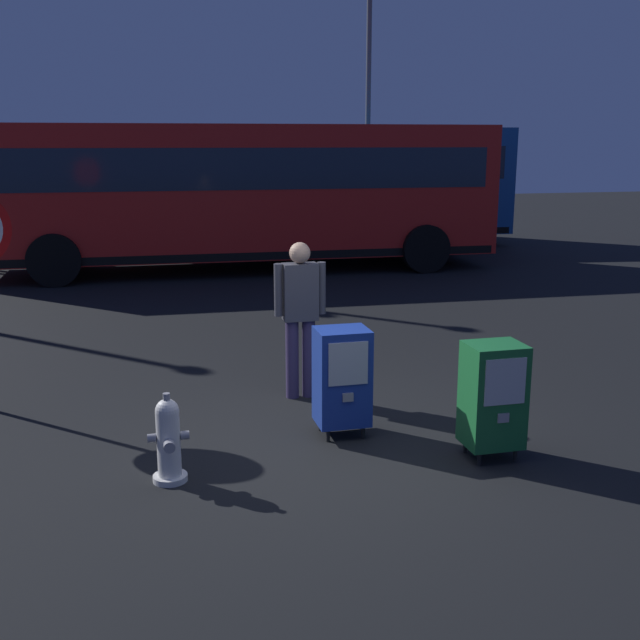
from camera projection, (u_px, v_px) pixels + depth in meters
The scene contains 8 objects.
ground_plane at pixel (320, 450), 6.80m from camera, with size 60.00×60.00×0.00m, color black.
fire_hydrant at pixel (169, 440), 6.11m from camera, with size 0.33×0.32×0.75m.
newspaper_box_primary at pixel (342, 376), 7.03m from camera, with size 0.48×0.42×1.02m.
newspaper_box_secondary at pixel (493, 395), 6.52m from camera, with size 0.48×0.42×1.02m.
pedestrian at pixel (300, 311), 8.00m from camera, with size 0.55×0.22×1.67m.
bus_near at pixel (241, 188), 15.96m from camera, with size 10.57×3.04×3.00m.
bus_far at pixel (304, 179), 19.87m from camera, with size 10.74×3.91×3.00m.
street_light_far_right at pixel (369, 68), 20.59m from camera, with size 0.32×0.32×8.05m.
Camera 1 is at (-1.53, -6.16, 2.69)m, focal length 42.81 mm.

